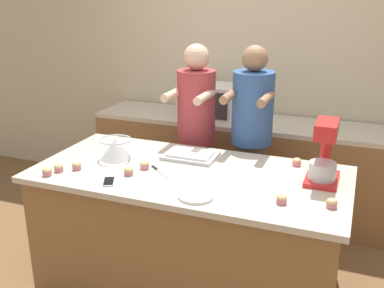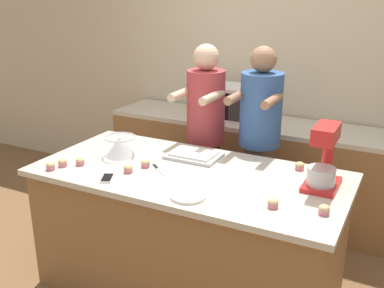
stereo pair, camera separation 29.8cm
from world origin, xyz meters
TOP-DOWN VIEW (x-y plane):
  - ground_plane at (0.00, 0.00)m, footprint 16.00×16.00m
  - back_wall at (0.00, 1.68)m, footprint 10.00×0.06m
  - island_counter at (0.00, 0.00)m, footprint 2.09×1.01m
  - back_counter at (0.00, 1.33)m, footprint 2.80×0.60m
  - person_left at (-0.23, 0.74)m, footprint 0.33×0.50m
  - person_right at (0.24, 0.74)m, footprint 0.34×0.50m
  - stand_mixer at (0.84, 0.16)m, footprint 0.20×0.30m
  - mixing_bowl at (-0.58, 0.04)m, footprint 0.23×0.23m
  - baking_tray at (-0.09, 0.25)m, footprint 0.38×0.26m
  - microwave_oven at (-0.32, 1.33)m, footprint 0.52×0.38m
  - cell_phone at (-0.41, -0.35)m, footprint 0.13×0.16m
  - small_plate at (0.18, -0.35)m, footprint 0.21×0.21m
  - knife at (-0.20, -0.06)m, footprint 0.18×0.15m
  - cupcake_0 at (0.66, -0.25)m, footprint 0.06×0.06m
  - cupcake_1 at (0.65, 0.37)m, footprint 0.06×0.06m
  - cupcake_2 at (-0.82, -0.31)m, footprint 0.06×0.06m
  - cupcake_3 at (-0.30, -0.06)m, footprint 0.06×0.06m
  - cupcake_4 at (-0.84, -0.40)m, footprint 0.06×0.06m
  - cupcake_5 at (-0.72, -0.24)m, footprint 0.06×0.06m
  - cupcake_6 at (-0.35, -0.20)m, footprint 0.06×0.06m
  - cupcake_7 at (0.93, -0.20)m, footprint 0.06×0.06m

SIDE VIEW (x-z plane):
  - ground_plane at x=0.00m, z-range 0.00..0.00m
  - island_counter at x=0.00m, z-range 0.00..0.91m
  - back_counter at x=0.00m, z-range 0.00..0.91m
  - person_right at x=0.24m, z-range 0.05..1.72m
  - person_left at x=-0.23m, z-range 0.05..1.71m
  - knife at x=-0.20m, z-range 0.90..0.91m
  - cell_phone at x=-0.41m, z-range 0.90..0.91m
  - small_plate at x=0.18m, z-range 0.90..0.92m
  - baking_tray at x=-0.09m, z-range 0.90..0.94m
  - cupcake_0 at x=0.66m, z-range 0.90..0.96m
  - cupcake_1 at x=0.65m, z-range 0.90..0.96m
  - cupcake_2 at x=-0.82m, z-range 0.90..0.96m
  - cupcake_3 at x=-0.30m, z-range 0.90..0.96m
  - cupcake_4 at x=-0.84m, z-range 0.90..0.96m
  - cupcake_5 at x=-0.72m, z-range 0.90..0.96m
  - cupcake_6 at x=-0.35m, z-range 0.90..0.96m
  - cupcake_7 at x=0.93m, z-range 0.90..0.96m
  - mixing_bowl at x=-0.58m, z-range 0.91..1.06m
  - microwave_oven at x=-0.32m, z-range 0.91..1.22m
  - stand_mixer at x=0.84m, z-range 0.88..1.28m
  - back_wall at x=0.00m, z-range 0.00..2.70m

